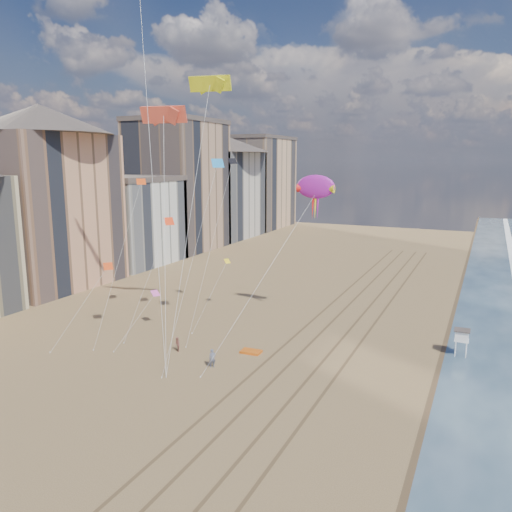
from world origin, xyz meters
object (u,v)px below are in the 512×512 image
at_px(kite_flyer_a, 212,358).
at_px(show_kite, 316,187).
at_px(lifeguard_stand, 462,336).
at_px(kite_flyer_b, 177,344).
at_px(grounded_kite, 251,352).

bearing_deg(kite_flyer_a, show_kite, 29.56).
xyz_separation_m(lifeguard_stand, kite_flyer_b, (-27.32, -11.57, -1.37)).
bearing_deg(kite_flyer_a, kite_flyer_b, 115.17).
bearing_deg(show_kite, kite_flyer_a, -105.65).
height_order(show_kite, kite_flyer_a, show_kite).
relative_size(kite_flyer_a, kite_flyer_b, 1.17).
height_order(show_kite, kite_flyer_b, show_kite).
relative_size(show_kite, kite_flyer_b, 15.94).
bearing_deg(lifeguard_stand, show_kite, 169.92).
bearing_deg(grounded_kite, kite_flyer_a, -111.98).
distance_m(lifeguard_stand, show_kite, 22.82).
bearing_deg(grounded_kite, kite_flyer_b, -159.73).
height_order(kite_flyer_a, kite_flyer_b, kite_flyer_a).
height_order(grounded_kite, show_kite, show_kite).
distance_m(grounded_kite, kite_flyer_b, 7.90).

